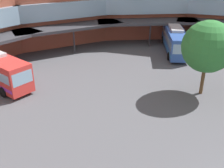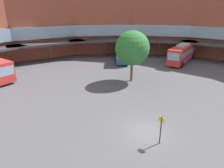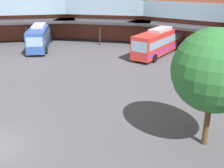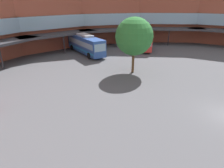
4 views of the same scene
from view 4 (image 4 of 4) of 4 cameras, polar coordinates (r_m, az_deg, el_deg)
The scene contains 4 objects.
station_building at distance 24.90m, azimuth -18.33°, elevation 19.38°, with size 79.59×48.52×17.65m.
bus_2 at distance 38.83m, azimuth -7.75°, elevation 11.51°, with size 8.23×11.21×3.67m.
bus_4 at distance 43.52m, azimuth 8.88°, elevation 12.76°, with size 11.21×6.80×3.75m.
plaza_tree at distance 27.28m, azimuth 6.46°, elevation 13.58°, with size 5.13×5.13×7.67m.
Camera 4 is at (-18.15, 2.99, 9.58)m, focal length 31.38 mm.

